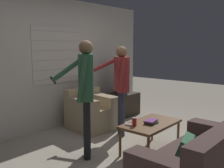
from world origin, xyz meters
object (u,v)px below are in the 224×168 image
Objects in this scene: tv at (121,80)px; person_left_standing at (86,86)px; person_right_standing at (121,80)px; soda_can at (134,122)px; couch_blue at (200,164)px; coffee_table at (151,125)px; book_stack at (151,122)px; spare_remote at (130,125)px; armchair_beige at (91,112)px.

tv is 2.43m from person_left_standing.
soda_can is at bearing 179.61° from person_right_standing.
couch_blue is 1.79m from person_left_standing.
soda_can reaches higher than coffee_table.
person_left_standing reaches higher than person_right_standing.
couch_blue is 1.18m from coffee_table.
tv reaches higher than couch_blue.
book_stack is (-0.33, -0.84, -0.53)m from person_right_standing.
coffee_table is 0.37m from spare_remote.
person_right_standing is (1.09, 0.22, -0.06)m from person_left_standing.
couch_blue is at bearing -104.70° from soda_can.
person_left_standing is 1.14m from book_stack.
person_right_standing is at bearing 68.82° from book_stack.
couch_blue is at bearing 7.69° from tv.
person_left_standing is 1.11m from person_right_standing.
person_right_standing is (0.88, 1.83, 0.71)m from couch_blue.
book_stack is 1.76× the size of spare_remote.
tv is 0.38× the size of person_left_standing.
armchair_beige is 1.56m from book_stack.
coffee_table is 4.10× the size of book_stack.
armchair_beige reaches higher than spare_remote.
spare_remote reaches higher than coffee_table.
person_left_standing is 0.88m from spare_remote.
tv is 2.32m from soda_can.
person_right_standing is 6.74× the size of book_stack.
tv is at bearing 50.40° from coffee_table.
person_left_standing is at bearing 134.89° from soda_can.
person_right_standing is 1.06m from spare_remote.
spare_remote is at bearing 117.70° from soda_can.
tv reaches higher than armchair_beige.
armchair_beige is 0.56× the size of person_right_standing.
spare_remote is at bearing -4.58° from tv.
book_stack is at bearing -24.66° from soda_can.
person_left_standing is at bearing 99.02° from couch_blue.
person_right_standing reaches higher than book_stack.
tv reaches higher than soda_can.
spare_remote is at bearing 74.73° from armchair_beige.
book_stack is at bearing -144.12° from coffee_table.
tv is 1.39m from person_right_standing.
armchair_beige is 1.40× the size of tv.
tv is 2.23m from book_stack.
person_right_standing reaches higher than spare_remote.
couch_blue is 1.15m from book_stack.
book_stack is 0.29m from soda_can.
couch_blue is 2.15m from person_right_standing.
person_left_standing reaches higher than spare_remote.
person_left_standing is (-1.01, -0.91, 0.73)m from armchair_beige.
spare_remote is (-0.62, -0.66, -0.54)m from person_right_standing.
armchair_beige reaches higher than book_stack.
person_right_standing is at bearing -8.04° from tv.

